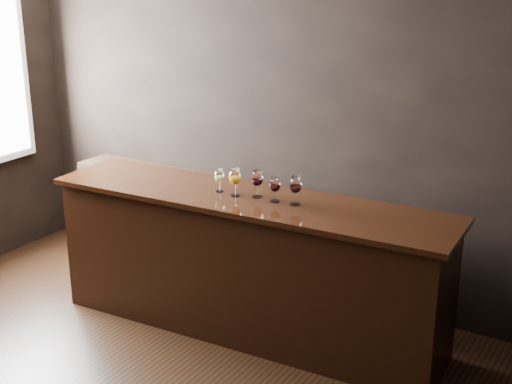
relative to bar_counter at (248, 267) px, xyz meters
The scene contains 9 objects.
room_shell 1.89m from the bar_counter, 116.72° to the right, with size 5.02×4.52×2.81m.
bar_counter is the anchor object (origin of this frame).
bar_top 0.56m from the bar_counter, ahead, with size 3.21×0.75×0.04m, color black.
back_bar_shelf 1.15m from the bar_counter, 145.04° to the left, with size 2.61×0.40×0.94m, color black.
glass_white 0.75m from the bar_counter, behind, with size 0.08×0.08×0.18m.
glass_amber 0.74m from the bar_counter, 163.17° to the right, with size 0.09×0.09×0.22m.
glass_red_a 0.73m from the bar_counter, 28.25° to the left, with size 0.09×0.09×0.21m.
glass_red_b 0.75m from the bar_counter, ahead, with size 0.08×0.08×0.19m.
glass_red_c 0.83m from the bar_counter, ahead, with size 0.09×0.09×0.22m.
Camera 1 is at (3.10, -2.94, 2.88)m, focal length 50.00 mm.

